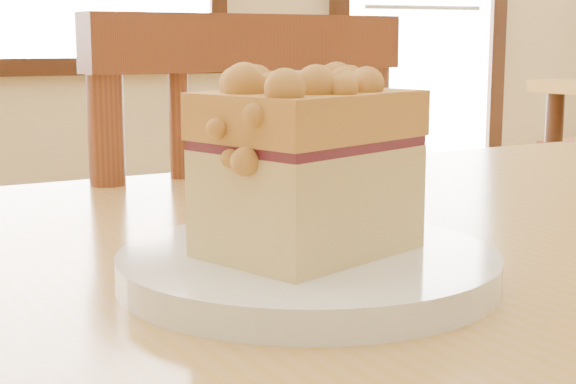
# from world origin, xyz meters

# --- Properties ---
(cafe_chair_main) EXTENTS (0.49, 0.49, 0.93)m
(cafe_chair_main) POSITION_xyz_m (0.03, 0.86, 0.47)
(cafe_chair_main) COLOR brown
(cafe_chair_main) RESTS_ON ground
(plate) EXTENTS (0.23, 0.23, 0.02)m
(plate) POSITION_xyz_m (-0.08, 0.29, 0.76)
(plate) COLOR white
(plate) RESTS_ON cafe_table_main
(cake_slice) EXTENTS (0.15, 0.13, 0.11)m
(cake_slice) POSITION_xyz_m (-0.08, 0.29, 0.82)
(cake_slice) COLOR #CABF72
(cake_slice) RESTS_ON plate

